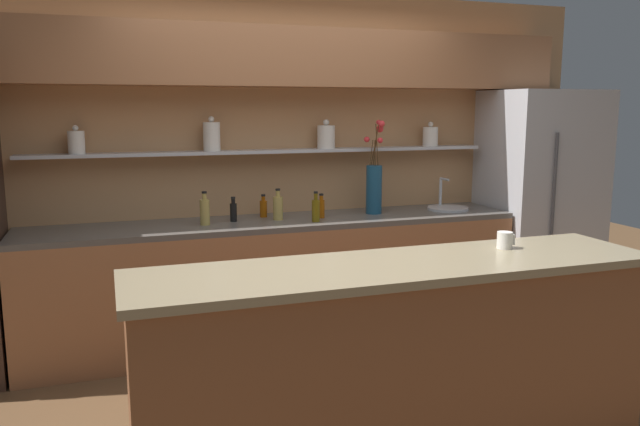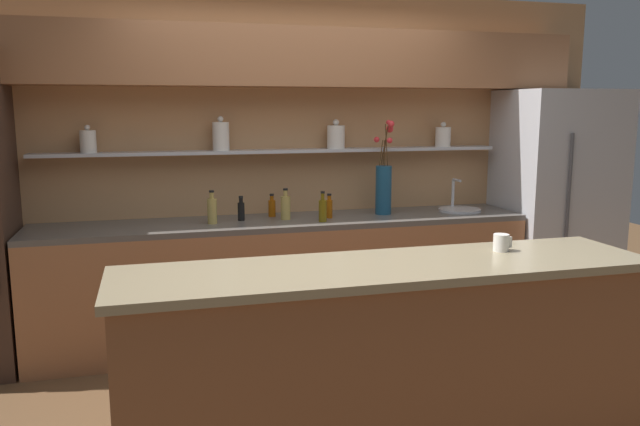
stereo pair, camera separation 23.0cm
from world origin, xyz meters
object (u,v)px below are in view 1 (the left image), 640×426
(bottle_oil_1, at_px, (316,210))
(bottle_spirit_5, at_px, (278,207))
(refrigerator, at_px, (539,203))
(bottle_spirit_2, at_px, (205,211))
(coffee_mug, at_px, (505,240))
(bottle_sauce_0, at_px, (263,208))
(bottle_sauce_3, at_px, (321,208))
(bottle_sauce_4, at_px, (233,211))
(flower_vase, at_px, (374,184))
(sink_fixture, at_px, (447,207))

(bottle_oil_1, bearing_deg, bottle_spirit_5, 146.40)
(refrigerator, relative_size, bottle_spirit_2, 7.88)
(bottle_spirit_2, bearing_deg, bottle_oil_1, -9.54)
(bottle_oil_1, bearing_deg, bottle_spirit_2, 170.46)
(refrigerator, bearing_deg, bottle_spirit_5, 179.00)
(bottle_spirit_2, xyz_separation_m, coffee_mug, (1.27, -1.68, 0.05))
(bottle_sauce_0, distance_m, bottle_oil_1, 0.44)
(bottle_sauce_3, distance_m, coffee_mug, 1.74)
(bottle_sauce_4, bearing_deg, flower_vase, -0.48)
(bottle_oil_1, height_order, bottle_spirit_2, bottle_spirit_2)
(sink_fixture, height_order, bottle_oil_1, sink_fixture)
(refrigerator, height_order, bottle_sauce_4, refrigerator)
(refrigerator, relative_size, bottle_sauce_3, 10.24)
(bottle_oil_1, bearing_deg, refrigerator, 3.36)
(sink_fixture, relative_size, bottle_sauce_4, 1.83)
(flower_vase, xyz_separation_m, sink_fixture, (0.63, -0.02, -0.21))
(refrigerator, xyz_separation_m, bottle_sauce_0, (-2.34, 0.19, 0.05))
(sink_fixture, height_order, bottle_sauce_0, sink_fixture)
(sink_fixture, xyz_separation_m, bottle_sauce_4, (-1.74, 0.03, 0.05))
(sink_fixture, distance_m, bottle_oil_1, 1.19)
(refrigerator, xyz_separation_m, bottle_sauce_3, (-1.94, 0.01, 0.06))
(bottle_sauce_0, bearing_deg, bottle_spirit_5, -63.96)
(refrigerator, height_order, bottle_oil_1, refrigerator)
(refrigerator, height_order, coffee_mug, refrigerator)
(sink_fixture, relative_size, bottle_sauce_3, 1.80)
(bottle_spirit_5, bearing_deg, bottle_sauce_3, -4.54)
(bottle_sauce_0, bearing_deg, coffee_mug, -66.47)
(refrigerator, bearing_deg, bottle_sauce_3, 179.60)
(bottle_sauce_0, relative_size, bottle_oil_1, 0.78)
(bottle_spirit_2, relative_size, bottle_sauce_4, 1.32)
(refrigerator, xyz_separation_m, flower_vase, (-1.48, 0.07, 0.21))
(bottle_spirit_2, relative_size, bottle_sauce_3, 1.30)
(bottle_sauce_4, distance_m, coffee_mug, 2.05)
(bottle_sauce_0, relative_size, coffee_mug, 1.76)
(flower_vase, xyz_separation_m, bottle_sauce_4, (-1.10, 0.01, -0.15))
(coffee_mug, bearing_deg, bottle_sauce_0, 113.53)
(refrigerator, distance_m, bottle_spirit_5, 2.26)
(sink_fixture, relative_size, coffee_mug, 3.36)
(bottle_spirit_2, distance_m, bottle_spirit_5, 0.54)
(bottle_spirit_2, distance_m, bottle_sauce_4, 0.23)
(bottle_sauce_3, bearing_deg, bottle_spirit_2, -179.85)
(bottle_sauce_4, height_order, bottle_spirit_5, bottle_spirit_5)
(bottle_sauce_0, xyz_separation_m, coffee_mug, (0.81, -1.86, 0.07))
(flower_vase, distance_m, bottle_spirit_2, 1.32)
(bottle_oil_1, xyz_separation_m, bottle_sauce_3, (0.09, 0.13, -0.01))
(sink_fixture, distance_m, bottle_sauce_3, 1.09)
(sink_fixture, xyz_separation_m, bottle_sauce_3, (-1.09, -0.03, 0.06))
(bottle_sauce_0, xyz_separation_m, bottle_spirit_5, (0.07, -0.15, 0.02))
(flower_vase, bearing_deg, sink_fixture, -2.08)
(bottle_spirit_2, xyz_separation_m, bottle_spirit_5, (0.54, 0.03, -0.00))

